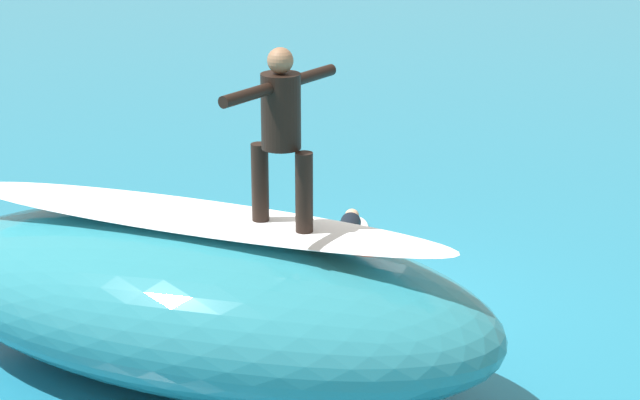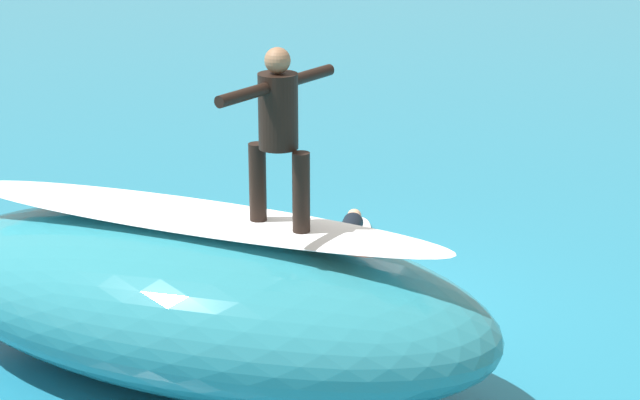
{
  "view_description": "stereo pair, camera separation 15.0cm",
  "coord_description": "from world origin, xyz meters",
  "px_view_note": "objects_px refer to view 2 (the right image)",
  "views": [
    {
      "loc": [
        -3.33,
        11.06,
        5.21
      ],
      "look_at": [
        0.13,
        0.19,
        1.31
      ],
      "focal_mm": 61.37,
      "sensor_mm": 36.0,
      "label": 1
    },
    {
      "loc": [
        -3.47,
        11.01,
        5.21
      ],
      "look_at": [
        0.13,
        0.19,
        1.31
      ],
      "focal_mm": 61.37,
      "sensor_mm": 36.0,
      "label": 2
    }
  ],
  "objects_px": {
    "surfboard_paddling": "(349,245)",
    "surfboard_riding": "(280,230)",
    "surfer_paddling": "(347,236)",
    "surfer_riding": "(278,125)"
  },
  "relations": [
    {
      "from": "surfboard_riding",
      "to": "surfer_paddling",
      "type": "bearing_deg",
      "value": -65.25
    },
    {
      "from": "surfboard_paddling",
      "to": "surfer_paddling",
      "type": "bearing_deg",
      "value": 180.0
    },
    {
      "from": "surfboard_riding",
      "to": "surfer_paddling",
      "type": "xyz_separation_m",
      "value": [
        0.47,
        -3.73,
        -1.46
      ]
    },
    {
      "from": "surfboard_riding",
      "to": "surfboard_paddling",
      "type": "bearing_deg",
      "value": -65.22
    },
    {
      "from": "surfboard_paddling",
      "to": "surfboard_riding",
      "type": "bearing_deg",
      "value": 179.07
    },
    {
      "from": "surfer_paddling",
      "to": "surfboard_riding",
      "type": "bearing_deg",
      "value": 179.04
    },
    {
      "from": "surfer_riding",
      "to": "surfer_paddling",
      "type": "relative_size",
      "value": 1.05
    },
    {
      "from": "surfboard_riding",
      "to": "surfer_riding",
      "type": "xyz_separation_m",
      "value": [
        -0.0,
        0.0,
        1.01
      ]
    },
    {
      "from": "surfboard_riding",
      "to": "surfboard_paddling",
      "type": "distance_m",
      "value": 4.2
    },
    {
      "from": "surfer_riding",
      "to": "surfboard_riding",
      "type": "bearing_deg",
      "value": 17.51
    }
  ]
}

